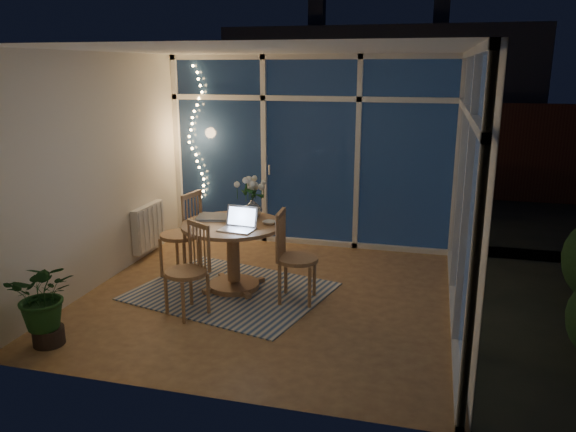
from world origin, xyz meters
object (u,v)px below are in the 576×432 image
object	(u,v)px
dining_table	(233,256)
chair_left	(180,233)
flower_vase	(253,208)
potted_plant	(45,305)
laptop	(237,219)
chair_right	(297,257)
chair_front	(186,270)

from	to	relation	value
dining_table	chair_left	world-z (taller)	chair_left
flower_vase	potted_plant	distance (m)	2.42
dining_table	laptop	distance (m)	0.59
chair_right	chair_front	distance (m)	1.17
laptop	chair_right	bearing A→B (deg)	14.87
chair_right	potted_plant	xyz separation A→B (m)	(-1.95, -1.51, -0.12)
chair_right	chair_left	bearing A→B (deg)	72.16
dining_table	flower_vase	bearing A→B (deg)	67.04
chair_left	chair_front	distance (m)	1.14
laptop	flower_vase	bearing A→B (deg)	97.88
chair_left	laptop	size ratio (longest dim) A/B	2.97
chair_front	laptop	world-z (taller)	laptop
chair_left	flower_vase	world-z (taller)	chair_left
chair_front	flower_vase	size ratio (longest dim) A/B	4.53
chair_left	flower_vase	bearing A→B (deg)	103.60
chair_front	chair_left	bearing A→B (deg)	149.11
chair_left	laptop	xyz separation A→B (m)	(0.90, -0.49, 0.37)
chair_left	chair_front	world-z (taller)	chair_left
flower_vase	dining_table	bearing A→B (deg)	-112.96
chair_right	chair_front	world-z (taller)	chair_right
laptop	potted_plant	xyz separation A→B (m)	(-1.31, -1.42, -0.52)
chair_right	potted_plant	world-z (taller)	chair_right
dining_table	flower_vase	distance (m)	0.60
flower_vase	potted_plant	xyz separation A→B (m)	(-1.30, -1.98, -0.49)
dining_table	laptop	size ratio (longest dim) A/B	3.17
chair_left	laptop	world-z (taller)	chair_left
dining_table	chair_front	distance (m)	0.80
dining_table	chair_front	world-z (taller)	chair_front
dining_table	laptop	xyz separation A→B (m)	(0.14, -0.25, 0.51)
chair_left	potted_plant	size ratio (longest dim) A/B	1.39
chair_left	chair_right	world-z (taller)	chair_left
chair_front	laptop	xyz separation A→B (m)	(0.36, 0.51, 0.42)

